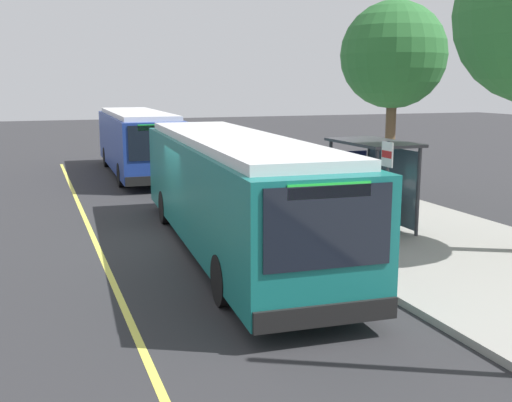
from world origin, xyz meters
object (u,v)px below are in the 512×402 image
object	(u,v)px
transit_bus_second	(137,140)
pedestrian_commuter	(387,205)
transit_bus_main	(232,188)
route_sign_post	(387,185)
waiting_bench	(372,209)

from	to	relation	value
transit_bus_second	pedestrian_commuter	distance (m)	15.87
transit_bus_main	pedestrian_commuter	world-z (taller)	transit_bus_main
transit_bus_main	route_sign_post	size ratio (longest dim) A/B	4.39
waiting_bench	transit_bus_main	bearing A→B (deg)	-81.30
transit_bus_main	waiting_bench	world-z (taller)	transit_bus_main
route_sign_post	pedestrian_commuter	bearing A→B (deg)	146.65
waiting_bench	pedestrian_commuter	xyz separation A→B (m)	(1.71, -0.59, 0.48)
transit_bus_main	transit_bus_second	size ratio (longest dim) A/B	1.10
transit_bus_main	waiting_bench	distance (m)	4.62
transit_bus_second	route_sign_post	bearing A→B (deg)	9.31
waiting_bench	route_sign_post	xyz separation A→B (m)	(3.32, -1.65, 1.32)
transit_bus_second	pedestrian_commuter	size ratio (longest dim) A/B	6.60
pedestrian_commuter	transit_bus_second	bearing A→B (deg)	-165.97
route_sign_post	pedestrian_commuter	world-z (taller)	route_sign_post
route_sign_post	waiting_bench	bearing A→B (deg)	153.59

